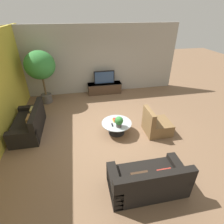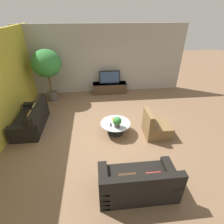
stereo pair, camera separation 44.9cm
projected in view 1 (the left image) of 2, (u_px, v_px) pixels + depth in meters
The scene contains 12 objects.
ground_plane at pixel (111, 129), 5.92m from camera, with size 24.00×24.00×0.00m, color brown.
back_wall_stone at pixel (97, 60), 7.90m from camera, with size 7.40×0.12×3.00m, color #A39E93.
media_console at pixel (104, 88), 8.31m from camera, with size 1.58×0.50×0.49m.
television at pixel (104, 77), 8.03m from camera, with size 0.94×0.13×0.59m.
coffee_table at pixel (117, 126), 5.62m from camera, with size 0.96×0.96×0.39m.
couch_by_wall at pixel (29, 124), 5.67m from camera, with size 0.84×1.73×0.84m.
couch_near_entry at pixel (148, 181), 3.81m from camera, with size 1.67×0.84×0.84m.
armchair_wicker at pixel (156, 125), 5.64m from camera, with size 0.80×0.76×0.86m.
potted_palm_tall at pixel (40, 67), 6.82m from camera, with size 1.17×1.17×2.17m.
potted_plant_tabletop at pixel (119, 121), 5.27m from camera, with size 0.26×0.26×0.35m.
book_stack at pixel (117, 120), 5.66m from camera, with size 0.28×0.24×0.05m.
remote_black at pixel (112, 125), 5.44m from camera, with size 0.04×0.16×0.02m, color black.
Camera 1 is at (-0.90, -4.70, 3.52)m, focal length 28.00 mm.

